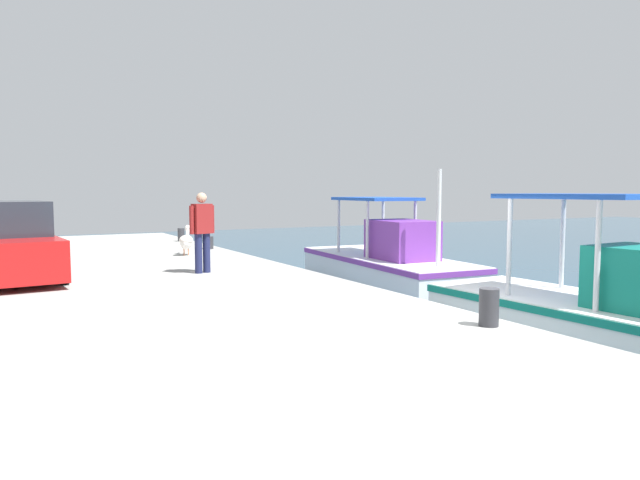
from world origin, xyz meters
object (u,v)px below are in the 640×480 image
(mooring_bollard_third, at_px, (489,307))
(fisherman_standing, at_px, (202,229))
(mooring_bollard_second, at_px, (209,243))
(fishing_boat_second, at_px, (612,318))
(fishing_boat_nearest, at_px, (388,266))
(mooring_bollard_nearest, at_px, (181,235))
(pelican, at_px, (186,241))
(parked_car, at_px, (4,244))

(mooring_bollard_third, bearing_deg, fisherman_standing, -165.16)
(mooring_bollard_second, relative_size, mooring_bollard_third, 0.77)
(fisherman_standing, bearing_deg, fishing_boat_second, 33.20)
(fishing_boat_nearest, relative_size, mooring_bollard_nearest, 13.54)
(pelican, relative_size, fisherman_standing, 0.54)
(mooring_bollard_third, bearing_deg, mooring_bollard_nearest, -180.00)
(pelican, bearing_deg, fishing_boat_second, 19.80)
(mooring_bollard_second, bearing_deg, fishing_boat_second, 12.52)
(fishing_boat_nearest, height_order, parked_car, fishing_boat_nearest)
(pelican, bearing_deg, mooring_bollard_third, 6.12)
(fishing_boat_second, bearing_deg, mooring_bollard_third, -89.68)
(fishing_boat_second, distance_m, mooring_bollard_nearest, 15.00)
(fishing_boat_second, distance_m, mooring_bollard_second, 11.95)
(mooring_bollard_second, xyz_separation_m, mooring_bollard_third, (11.67, 0.00, 0.06))
(parked_car, xyz_separation_m, mooring_bollard_third, (7.67, 5.54, -0.47))
(mooring_bollard_nearest, height_order, mooring_bollard_second, mooring_bollard_nearest)
(pelican, height_order, mooring_bollard_third, pelican)
(pelican, relative_size, mooring_bollard_second, 2.47)
(fishing_boat_nearest, distance_m, mooring_bollard_third, 7.35)
(fisherman_standing, distance_m, mooring_bollard_nearest, 8.33)
(pelican, bearing_deg, fishing_boat_nearest, 49.35)
(fishing_boat_second, relative_size, fisherman_standing, 3.45)
(mooring_bollard_nearest, bearing_deg, fishing_boat_second, 9.94)
(fisherman_standing, height_order, parked_car, fisherman_standing)
(fishing_boat_nearest, xyz_separation_m, mooring_bollard_nearest, (-8.13, -3.10, 0.38))
(fishing_boat_second, distance_m, mooring_bollard_third, 2.62)
(fishing_boat_nearest, xyz_separation_m, fisherman_standing, (-0.02, -4.87, 1.10))
(fisherman_standing, relative_size, mooring_bollard_third, 3.48)
(parked_car, bearing_deg, mooring_bollard_second, 125.87)
(fishing_boat_nearest, xyz_separation_m, parked_car, (-1.02, -8.64, 0.86))
(pelican, distance_m, mooring_bollard_third, 10.32)
(pelican, xyz_separation_m, mooring_bollard_third, (10.26, 1.10, -0.15))
(fishing_boat_nearest, height_order, mooring_bollard_nearest, fishing_boat_nearest)
(fishing_boat_second, xyz_separation_m, mooring_bollard_third, (0.01, -2.59, 0.42))
(pelican, xyz_separation_m, parked_car, (2.59, -4.44, 0.32))
(pelican, relative_size, mooring_bollard_third, 1.89)
(pelican, relative_size, mooring_bollard_nearest, 2.06)
(fishing_boat_second, xyz_separation_m, fisherman_standing, (-6.66, -4.36, 1.13))
(fishing_boat_nearest, xyz_separation_m, fishing_boat_second, (6.64, -0.52, -0.03))
(fishing_boat_second, height_order, mooring_bollard_second, fishing_boat_second)
(fishing_boat_second, height_order, fisherman_standing, fishing_boat_second)
(fishing_boat_nearest, relative_size, mooring_bollard_second, 16.21)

